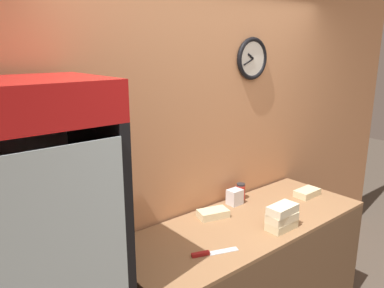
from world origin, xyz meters
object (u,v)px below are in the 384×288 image
sandwich_stack_bottom (282,225)px  sandwich_flat_right (213,213)px  beverage_cooler (37,268)px  chefs_knife (208,253)px  sandwich_flat_left (307,193)px  condiment_jar (241,191)px  sandwich_stack_top (283,209)px  sandwich_stack_middle (282,217)px  napkin_dispenser (235,197)px

sandwich_stack_bottom → sandwich_flat_right: bearing=118.3°
beverage_cooler → chefs_knife: size_ratio=6.89×
sandwich_stack_bottom → sandwich_flat_right: sandwich_stack_bottom is taller
sandwich_flat_left → sandwich_flat_right: (-0.87, 0.21, -0.00)m
condiment_jar → sandwich_stack_top: bearing=-107.1°
sandwich_stack_middle → sandwich_flat_left: bearing=19.5°
sandwich_stack_middle → napkin_dispenser: size_ratio=1.82×
sandwich_stack_bottom → sandwich_flat_left: sandwich_stack_bottom is taller
condiment_jar → napkin_dispenser: bearing=-160.1°
condiment_jar → beverage_cooler: bearing=-172.7°
sandwich_stack_middle → sandwich_stack_top: 0.06m
sandwich_stack_middle → sandwich_stack_top: (0.00, 0.00, 0.06)m
sandwich_flat_left → napkin_dispenser: bearing=155.4°
beverage_cooler → chefs_knife: (0.90, -0.24, -0.15)m
sandwich_stack_middle → chefs_knife: size_ratio=0.76×
sandwich_stack_bottom → sandwich_stack_middle: sandwich_stack_middle is taller
beverage_cooler → sandwich_flat_right: bearing=5.1°
sandwich_flat_left → sandwich_flat_right: 0.89m
beverage_cooler → chefs_knife: beverage_cooler is taller
sandwich_stack_top → condiment_jar: size_ratio=1.64×
condiment_jar → napkin_dispenser: size_ratio=1.10×
sandwich_flat_right → condiment_jar: bearing=14.2°
sandwich_flat_right → chefs_knife: (-0.36, -0.35, -0.02)m
beverage_cooler → sandwich_stack_top: 1.53m
beverage_cooler → sandwich_flat_left: (2.13, -0.09, -0.13)m
sandwich_stack_middle → beverage_cooler: bearing=168.0°
napkin_dispenser → sandwich_flat_right: bearing=-168.0°
sandwich_stack_bottom → napkin_dispenser: 0.50m
sandwich_stack_middle → chefs_knife: 0.61m
sandwich_stack_top → sandwich_flat_left: (0.64, 0.22, -0.12)m
beverage_cooler → sandwich_flat_left: 2.14m
beverage_cooler → sandwich_stack_top: beverage_cooler is taller
sandwich_stack_bottom → sandwich_flat_right: 0.49m
sandwich_stack_middle → sandwich_stack_top: bearing=0.0°
sandwich_stack_top → napkin_dispenser: (0.05, 0.49, -0.08)m
sandwich_stack_middle → sandwich_stack_bottom: bearing=0.0°
sandwich_flat_right → sandwich_stack_middle: bearing=-61.7°
chefs_knife → beverage_cooler: bearing=165.0°
beverage_cooler → condiment_jar: beverage_cooler is taller
napkin_dispenser → sandwich_stack_top: bearing=-96.3°
sandwich_flat_left → condiment_jar: condiment_jar is taller
sandwich_flat_left → chefs_knife: 1.24m
sandwich_stack_middle → sandwich_flat_left: size_ratio=1.01×
sandwich_stack_middle → napkin_dispenser: 0.49m
sandwich_flat_left → napkin_dispenser: napkin_dispenser is taller
beverage_cooler → sandwich_stack_bottom: 1.54m
sandwich_flat_left → napkin_dispenser: size_ratio=1.81×
sandwich_stack_bottom → sandwich_flat_left: bearing=19.5°
sandwich_stack_top → sandwich_flat_right: bearing=118.3°
sandwich_stack_middle → sandwich_flat_left: (0.64, 0.22, -0.06)m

